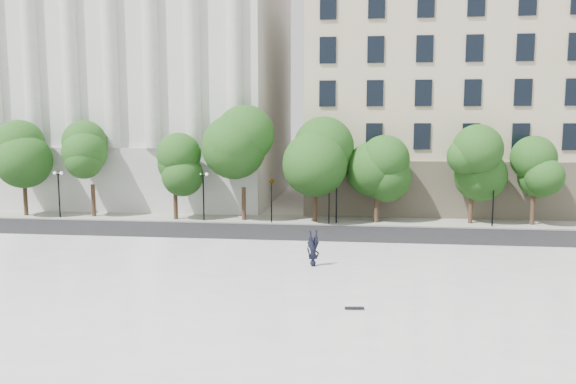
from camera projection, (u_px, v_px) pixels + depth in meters
name	position (u px, v px, depth m)	size (l,w,h in m)	color
ground	(204.00, 319.00, 23.97)	(160.00, 160.00, 0.00)	beige
plaza	(220.00, 293.00, 26.90)	(44.00, 22.00, 0.45)	white
street	(268.00, 234.00, 41.70)	(60.00, 8.00, 0.02)	black
far_sidewalk	(278.00, 220.00, 47.61)	(60.00, 4.00, 0.12)	#ABA89D
building_west	(144.00, 80.00, 62.29)	(31.50, 27.65, 25.60)	silver
building_east	(486.00, 94.00, 58.62)	(36.00, 26.15, 23.00)	beige
traffic_light_west	(271.00, 179.00, 45.51)	(0.63, 1.81, 4.21)	black
traffic_light_east	(329.00, 180.00, 44.97)	(0.59, 1.77, 4.20)	black
person_lying	(313.00, 261.00, 30.89)	(0.72, 0.47, 1.98)	black
skateboard	(354.00, 308.00, 23.84)	(0.81, 0.21, 0.08)	black
street_trees	(265.00, 159.00, 46.52)	(46.87, 4.59, 7.87)	#382619
lamp_posts	(270.00, 188.00, 45.91)	(36.91, 0.28, 4.50)	black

